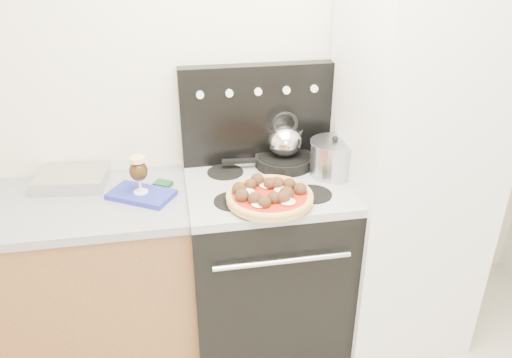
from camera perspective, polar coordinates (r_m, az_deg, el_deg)
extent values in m
cube|color=beige|center=(2.53, -1.98, 9.42)|extent=(3.50, 0.01, 2.50)
cube|color=brown|center=(2.70, -23.12, -11.44)|extent=(1.45, 0.60, 0.86)
cube|color=gray|center=(2.47, -24.97, -3.11)|extent=(1.48, 0.63, 0.04)
cube|color=black|center=(2.63, 1.15, -9.82)|extent=(0.76, 0.65, 0.88)
cube|color=#ADADB2|center=(2.38, 1.25, -0.90)|extent=(0.76, 0.65, 0.04)
cube|color=black|center=(2.52, 0.05, 7.42)|extent=(0.76, 0.08, 0.50)
cube|color=silver|center=(2.56, 16.92, 1.19)|extent=(0.64, 0.68, 1.90)
cube|color=silver|center=(2.54, -20.26, -0.01)|extent=(0.35, 0.27, 0.06)
cube|color=#242C9E|center=(2.34, -12.98, -1.75)|extent=(0.33, 0.29, 0.02)
cylinder|color=black|center=(2.20, 1.57, -2.56)|extent=(0.35, 0.35, 0.01)
cylinder|color=black|center=(2.54, 3.22, 2.13)|extent=(0.32, 0.32, 0.05)
cylinder|color=#A8A9B6|center=(2.45, 8.86, 2.29)|extent=(0.24, 0.24, 0.17)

